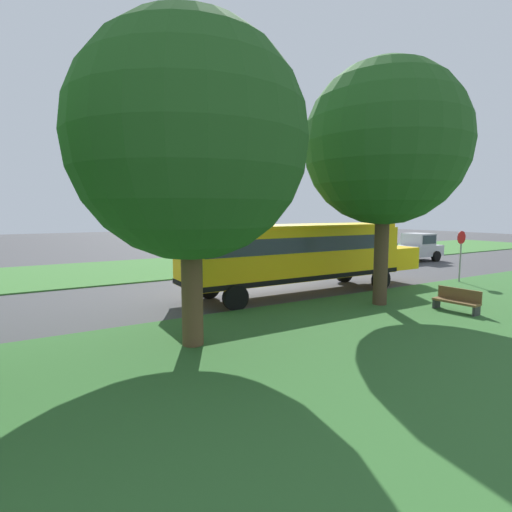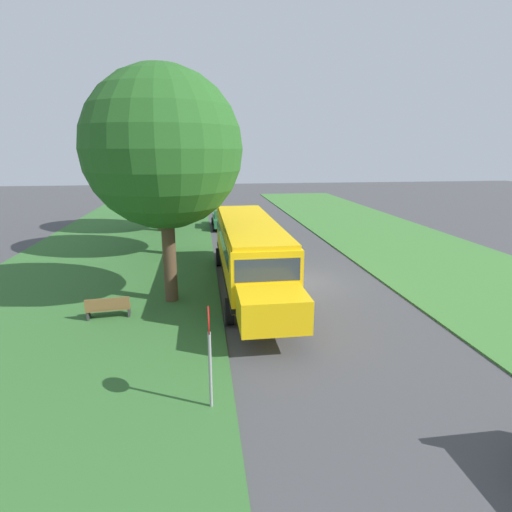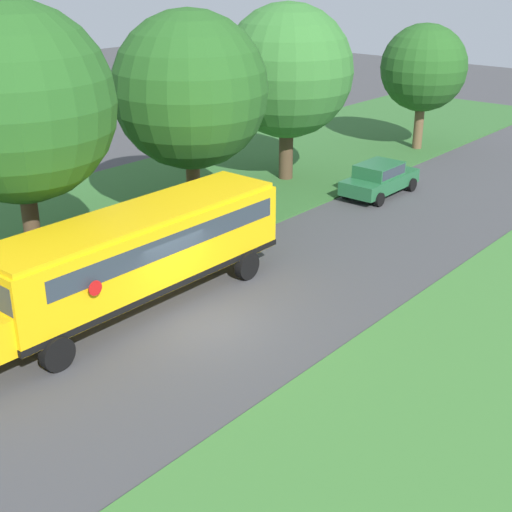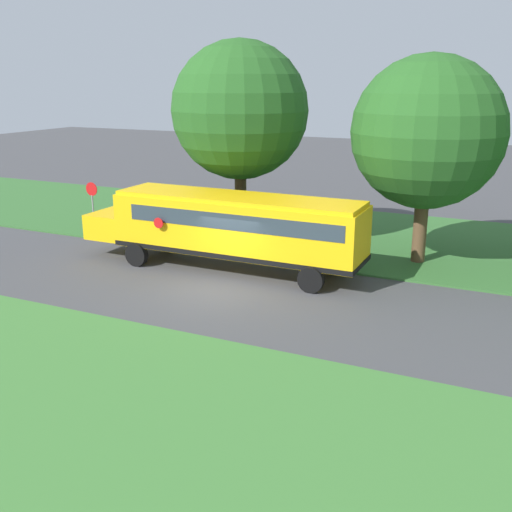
% 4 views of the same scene
% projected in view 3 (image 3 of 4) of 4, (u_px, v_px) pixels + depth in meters
% --- Properties ---
extents(ground_plane, '(120.00, 120.00, 0.00)m').
position_uv_depth(ground_plane, '(206.00, 324.00, 21.96)').
color(ground_plane, '#424244').
extents(grass_verge, '(12.00, 80.00, 0.08)m').
position_uv_depth(grass_verge, '(23.00, 245.00, 27.92)').
color(grass_verge, '#33662D').
rests_on(grass_verge, ground).
extents(grass_far_side, '(10.00, 80.00, 0.07)m').
position_uv_depth(grass_far_side, '(485.00, 442.00, 16.58)').
color(grass_far_side, '#3D7533').
rests_on(grass_far_side, ground).
extents(school_bus, '(2.84, 12.42, 3.16)m').
position_uv_depth(school_bus, '(134.00, 252.00, 22.32)').
color(school_bus, yellow).
rests_on(school_bus, ground).
extents(car_green_nearest, '(2.02, 4.40, 1.56)m').
position_uv_depth(car_green_nearest, '(379.00, 177.00, 33.61)').
color(car_green_nearest, '#236038').
rests_on(car_green_nearest, ground).
extents(oak_tree_beside_bus, '(6.19, 6.19, 9.42)m').
position_uv_depth(oak_tree_beside_bus, '(17.00, 106.00, 21.65)').
color(oak_tree_beside_bus, '#4C3826').
rests_on(oak_tree_beside_bus, ground).
extents(oak_tree_roadside_mid, '(6.28, 6.28, 8.73)m').
position_uv_depth(oak_tree_roadside_mid, '(192.00, 87.00, 28.33)').
color(oak_tree_roadside_mid, brown).
rests_on(oak_tree_roadside_mid, ground).
extents(oak_tree_far_end, '(6.39, 6.39, 8.61)m').
position_uv_depth(oak_tree_far_end, '(288.00, 73.00, 34.25)').
color(oak_tree_far_end, '#4C3826').
rests_on(oak_tree_far_end, ground).
extents(oak_tree_across_road, '(4.87, 4.87, 7.14)m').
position_uv_depth(oak_tree_across_road, '(421.00, 67.00, 40.14)').
color(oak_tree_across_road, brown).
rests_on(oak_tree_across_road, ground).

